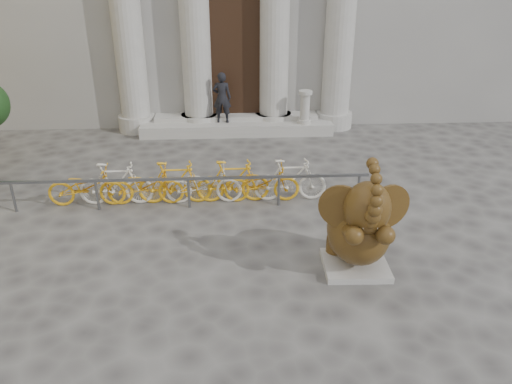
{
  "coord_description": "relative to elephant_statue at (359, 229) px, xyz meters",
  "views": [
    {
      "loc": [
        -0.22,
        -5.86,
        5.09
      ],
      "look_at": [
        0.24,
        2.56,
        1.1
      ],
      "focal_mm": 35.0,
      "sensor_mm": 36.0,
      "label": 1
    }
  ],
  "objects": [
    {
      "name": "ground",
      "position": [
        -1.98,
        -1.55,
        -0.83
      ],
      "size": [
        80.0,
        80.0,
        0.0
      ],
      "primitive_type": "plane",
      "color": "#474442",
      "rests_on": "ground"
    },
    {
      "name": "entrance_steps",
      "position": [
        -1.98,
        7.85,
        -0.65
      ],
      "size": [
        6.0,
        1.2,
        0.36
      ],
      "primitive_type": "cube",
      "color": "#A8A59E",
      "rests_on": "ground"
    },
    {
      "name": "elephant_statue",
      "position": [
        0.0,
        0.0,
        0.0
      ],
      "size": [
        1.53,
        1.7,
        2.28
      ],
      "rotation": [
        0.0,
        0.0,
        -0.03
      ],
      "color": "#A8A59E",
      "rests_on": "ground"
    },
    {
      "name": "bike_rack",
      "position": [
        -3.15,
        2.87,
        -0.33
      ],
      "size": [
        8.0,
        0.53,
        1.0
      ],
      "color": "slate",
      "rests_on": "ground"
    },
    {
      "name": "pedestrian",
      "position": [
        -2.42,
        7.79,
        0.32
      ],
      "size": [
        0.6,
        0.42,
        1.57
      ],
      "primitive_type": "imported",
      "rotation": [
        0.0,
        0.0,
        3.06
      ],
      "color": "black",
      "rests_on": "entrance_steps"
    },
    {
      "name": "balustrade_post",
      "position": [
        0.14,
        7.55,
        0.0
      ],
      "size": [
        0.42,
        0.42,
        1.03
      ],
      "color": "#A8A59E",
      "rests_on": "entrance_steps"
    }
  ]
}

